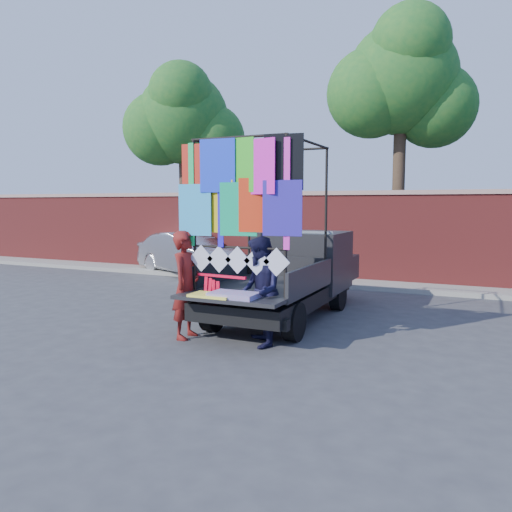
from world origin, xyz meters
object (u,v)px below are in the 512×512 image
at_px(woman, 186,285).
at_px(sedan, 189,254).
at_px(pickup_truck, 294,272).
at_px(man, 259,292).

bearing_deg(woman, sedan, 27.51).
relative_size(pickup_truck, man, 3.01).
bearing_deg(sedan, woman, -125.08).
distance_m(pickup_truck, man, 2.57).
xyz_separation_m(pickup_truck, woman, (-0.94, -2.62, 0.07)).
height_order(woman, man, woman).
distance_m(woman, man, 1.31).
bearing_deg(pickup_truck, woman, -109.73).
bearing_deg(woman, pickup_truck, -24.34).
height_order(pickup_truck, man, pickup_truck).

